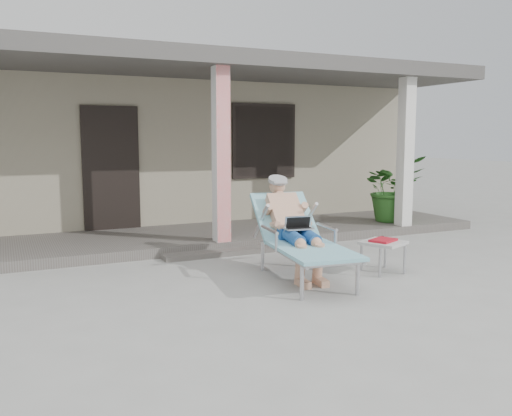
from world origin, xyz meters
TOP-DOWN VIEW (x-y plane):
  - ground at (0.00, 0.00)m, footprint 60.00×60.00m
  - house at (0.00, 6.50)m, footprint 10.40×5.40m
  - porch_deck at (0.00, 3.00)m, footprint 10.00×2.00m
  - porch_overhang at (0.00, 2.95)m, footprint 10.00×2.30m
  - porch_step at (0.00, 1.85)m, footprint 2.00×0.30m
  - lounger at (0.29, 0.34)m, footprint 1.01×2.07m
  - side_table at (1.38, 0.03)m, footprint 0.64×0.64m
  - potted_palm at (3.64, 2.63)m, footprint 1.35×1.24m

SIDE VIEW (x-z plane):
  - ground at x=0.00m, z-range 0.00..0.00m
  - porch_step at x=0.00m, z-range 0.00..0.07m
  - porch_deck at x=0.00m, z-range 0.00..0.15m
  - side_table at x=1.38m, z-range 0.15..0.58m
  - potted_palm at x=3.64m, z-range 0.15..1.40m
  - lounger at x=0.29m, z-range 0.15..1.46m
  - house at x=0.00m, z-range 0.02..3.32m
  - porch_overhang at x=0.00m, z-range 1.36..4.21m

